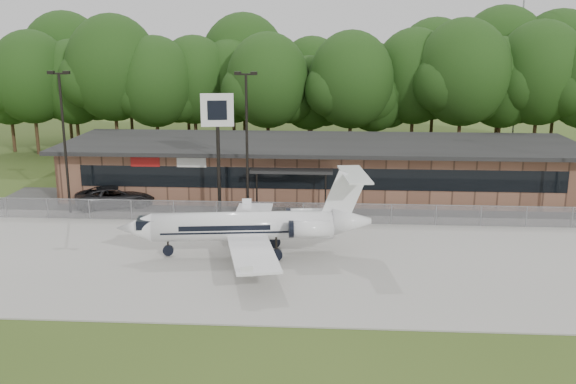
# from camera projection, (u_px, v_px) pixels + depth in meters

# --- Properties ---
(ground) EXTENTS (160.00, 160.00, 0.00)m
(ground) POSITION_uv_depth(u_px,v_px,m) (312.00, 319.00, 29.54)
(ground) COLOR #394E1C
(ground) RESTS_ON ground
(apron) EXTENTS (64.00, 18.00, 0.08)m
(apron) POSITION_uv_depth(u_px,v_px,m) (315.00, 258.00, 37.27)
(apron) COLOR #9E9B93
(apron) RESTS_ON ground
(parking_lot) EXTENTS (50.00, 9.00, 0.06)m
(parking_lot) POSITION_uv_depth(u_px,v_px,m) (319.00, 206.00, 48.41)
(parking_lot) COLOR #383835
(parking_lot) RESTS_ON ground
(terminal) EXTENTS (41.00, 11.65, 4.30)m
(terminal) POSITION_uv_depth(u_px,v_px,m) (320.00, 167.00, 52.19)
(terminal) COLOR brown
(terminal) RESTS_ON ground
(fence) EXTENTS (46.00, 0.04, 1.52)m
(fence) POSITION_uv_depth(u_px,v_px,m) (318.00, 213.00, 43.87)
(fence) COLOR gray
(fence) RESTS_ON ground
(treeline) EXTENTS (72.00, 12.00, 15.00)m
(treeline) POSITION_uv_depth(u_px,v_px,m) (323.00, 83.00, 68.38)
(treeline) COLOR #183A12
(treeline) RESTS_ON ground
(radio_mast) EXTENTS (0.20, 0.20, 25.00)m
(radio_mast) POSITION_uv_depth(u_px,v_px,m) (521.00, 35.00, 71.62)
(radio_mast) COLOR gray
(radio_mast) RESTS_ON ground
(light_pole_left) EXTENTS (1.55, 0.30, 10.23)m
(light_pole_left) POSITION_uv_depth(u_px,v_px,m) (64.00, 132.00, 45.17)
(light_pole_left) COLOR black
(light_pole_left) RESTS_ON ground
(light_pole_mid) EXTENTS (1.55, 0.30, 10.23)m
(light_pole_mid) POSITION_uv_depth(u_px,v_px,m) (247.00, 134.00, 44.37)
(light_pole_mid) COLOR black
(light_pole_mid) RESTS_ON ground
(business_jet) EXTENTS (14.94, 13.36, 5.02)m
(business_jet) POSITION_uv_depth(u_px,v_px,m) (252.00, 227.00, 37.40)
(business_jet) COLOR white
(business_jet) RESTS_ON ground
(suv) EXTENTS (6.40, 4.64, 1.62)m
(suv) POSITION_uv_depth(u_px,v_px,m) (115.00, 197.00, 48.16)
(suv) COLOR #272729
(suv) RESTS_ON ground
(pole_sign) EXTENTS (2.30, 0.60, 8.72)m
(pole_sign) POSITION_uv_depth(u_px,v_px,m) (218.00, 123.00, 44.62)
(pole_sign) COLOR black
(pole_sign) RESTS_ON ground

